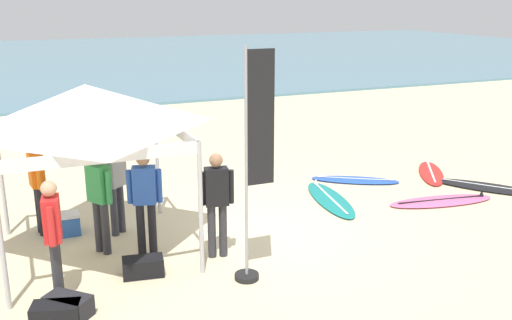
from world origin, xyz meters
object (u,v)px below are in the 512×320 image
canopy_tent (87,108)px  person_red (53,232)px  person_black (217,198)px  gear_bag_on_sand (56,314)px  surfboard_teal (330,199)px  banner_flag (254,177)px  surfboard_black (489,187)px  gear_bag_near_tent (68,306)px  surfboard_blue (355,180)px  cooler_box (65,224)px  gear_bag_by_pole (143,267)px  person_grey (115,180)px  person_green (99,195)px  person_orange (37,180)px  surfboard_red (431,173)px  surfboard_pink (442,201)px  person_blue (145,197)px

canopy_tent → person_red: (-0.70, -1.33, -1.40)m
person_black → gear_bag_on_sand: person_black is taller
surfboard_teal → gear_bag_on_sand: gear_bag_on_sand is taller
canopy_tent → banner_flag: size_ratio=0.83×
surfboard_black → person_black: person_black is taller
person_black → gear_bag_near_tent: size_ratio=2.85×
surfboard_blue → cooler_box: bearing=-174.3°
gear_bag_near_tent → gear_bag_by_pole: same height
gear_bag_near_tent → person_grey: bearing=66.6°
banner_flag → gear_bag_near_tent: bearing=-179.2°
canopy_tent → person_green: (0.08, -0.04, -1.40)m
surfboard_teal → gear_bag_near_tent: 5.91m
banner_flag → gear_bag_by_pole: 2.19m
person_red → banner_flag: 2.81m
person_black → banner_flag: bearing=-74.2°
surfboard_teal → person_red: (-5.42, -2.00, 0.95)m
person_green → gear_bag_near_tent: 2.11m
surfboard_blue → person_green: person_green is taller
person_red → gear_bag_on_sand: person_red is taller
person_orange → gear_bag_on_sand: person_orange is taller
person_red → gear_bag_on_sand: (-0.09, -0.65, -0.85)m
surfboard_teal → surfboard_red: (3.09, 0.66, 0.00)m
canopy_tent → surfboard_teal: 5.31m
person_red → person_green: same height
surfboard_blue → person_red: size_ratio=1.13×
person_orange → person_green: same height
person_green → surfboard_black: bearing=0.2°
person_grey → person_green: (-0.37, -0.69, 0.00)m
gear_bag_on_sand → person_grey: bearing=64.7°
gear_bag_near_tent → banner_flag: bearing=0.8°
canopy_tent → person_orange: 1.98m
person_grey → person_black: 2.02m
surfboard_pink → person_red: bearing=-172.1°
person_red → person_grey: bearing=59.8°
person_blue → gear_bag_near_tent: (-1.36, -1.44, -0.85)m
gear_bag_near_tent → person_red: bearing=98.5°
gear_bag_on_sand → person_orange: bearing=89.9°
canopy_tent → surfboard_red: size_ratio=1.47×
surfboard_black → person_red: (-8.98, -1.32, 0.95)m
gear_bag_near_tent → canopy_tent: bearing=71.1°
person_green → person_blue: bearing=-29.1°
surfboard_teal → gear_bag_by_pole: 4.57m
canopy_tent → surfboard_red: bearing=9.7°
person_red → person_black: bearing=9.9°
surfboard_pink → person_grey: person_grey is taller
cooler_box → person_black: bearing=-40.4°
canopy_tent → person_black: 2.41m
surfboard_black → banner_flag: bearing=-164.0°
surfboard_black → cooler_box: bearing=173.8°
surfboard_teal → banner_flag: banner_flag is taller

